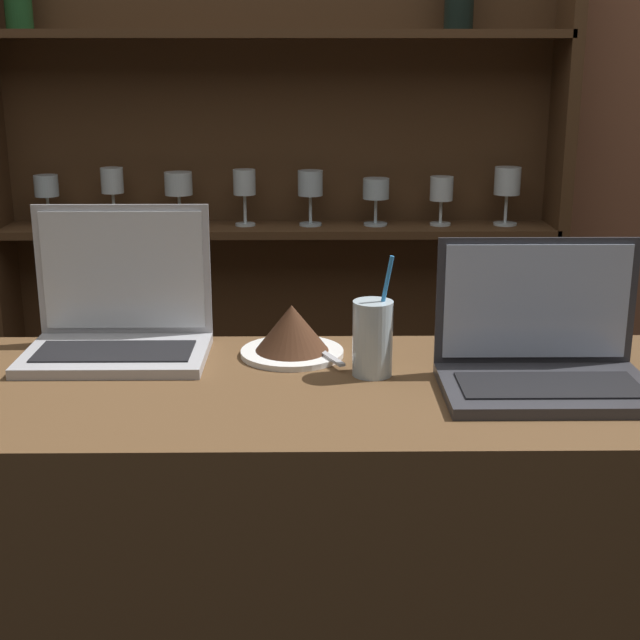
# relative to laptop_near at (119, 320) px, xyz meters

# --- Properties ---
(bar_counter) EXTENTS (1.83, 0.52, 0.95)m
(bar_counter) POSITION_rel_laptop_near_xyz_m (0.28, -0.17, -0.54)
(bar_counter) COLOR brown
(bar_counter) RESTS_ON ground_plane
(back_wall) EXTENTS (7.00, 0.06, 2.70)m
(back_wall) POSITION_rel_laptop_near_xyz_m (0.28, 0.85, 0.34)
(back_wall) COLOR brown
(back_wall) RESTS_ON ground_plane
(back_shelf) EXTENTS (1.45, 0.18, 1.89)m
(back_shelf) POSITION_rel_laptop_near_xyz_m (0.26, 0.77, -0.03)
(back_shelf) COLOR #472D19
(back_shelf) RESTS_ON ground_plane
(laptop_near) EXTENTS (0.31, 0.21, 0.26)m
(laptop_near) POSITION_rel_laptop_near_xyz_m (0.00, 0.00, 0.00)
(laptop_near) COLOR #ADADB2
(laptop_near) RESTS_ON bar_counter
(laptop_far) EXTENTS (0.33, 0.21, 0.23)m
(laptop_far) POSITION_rel_laptop_near_xyz_m (0.71, -0.18, -0.01)
(laptop_far) COLOR #333338
(laptop_far) RESTS_ON bar_counter
(cake_plate) EXTENTS (0.18, 0.18, 0.09)m
(cake_plate) POSITION_rel_laptop_near_xyz_m (0.31, -0.02, -0.02)
(cake_plate) COLOR white
(cake_plate) RESTS_ON bar_counter
(water_glass) EXTENTS (0.07, 0.07, 0.20)m
(water_glass) POSITION_rel_laptop_near_xyz_m (0.44, -0.12, 0.00)
(water_glass) COLOR silver
(water_glass) RESTS_ON bar_counter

